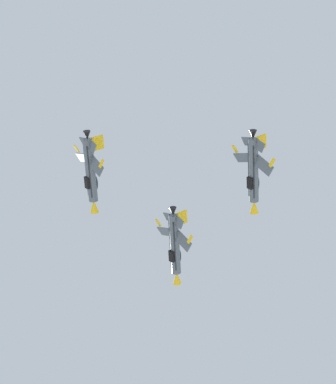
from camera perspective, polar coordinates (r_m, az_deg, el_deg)
The scene contains 3 objects.
fighter_jet_lead at distance 158.66m, azimuth 0.47°, elevation -3.60°, with size 9.87×14.62×8.02m.
fighter_jet_left_wing at distance 154.90m, azimuth -5.18°, elevation 1.35°, with size 10.00×14.62×8.48m.
fighter_jet_right_wing at distance 152.40m, azimuth 5.73°, elevation 1.35°, with size 9.85×14.62×7.95m.
Camera 1 is at (-4.41, 1.86, 1.81)m, focal length 80.02 mm.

